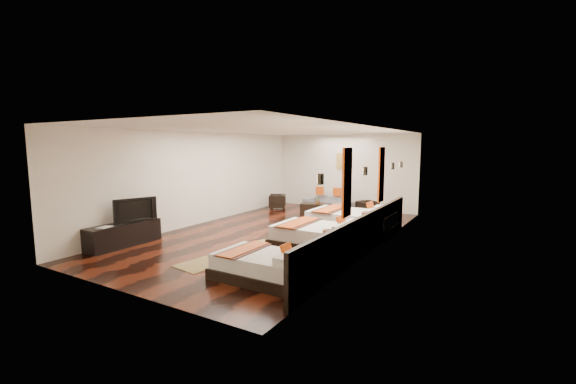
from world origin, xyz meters
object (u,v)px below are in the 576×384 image
Objects in this scene: tv_console at (124,234)px; sofa at (328,203)px; bed_mid at (321,237)px; book at (100,227)px; nightstand_b at (366,233)px; coffee_table at (316,209)px; armchair_left at (277,202)px; table_plant at (318,200)px; figurine at (150,212)px; bed_far at (352,221)px; nightstand_a at (328,256)px; bed_near at (267,266)px; armchair_right at (367,209)px; tv at (134,209)px.

tv_console is 7.28m from sofa.
bed_mid is 5.01m from book.
book is at bearing -143.72° from nightstand_b.
armchair_left is at bearing 168.45° from coffee_table.
armchair_left is 0.61× the size of coffee_table.
table_plant reaches higher than tv_console.
nightstand_b is at bearing 24.58° from figurine.
bed_far is 1.30m from nightstand_b.
book is at bearing -147.10° from bed_mid.
nightstand_b is (0.75, -1.07, -0.03)m from bed_far.
coffee_table is (-2.75, 5.05, -0.08)m from nightstand_a.
bed_near reaches higher than armchair_right.
tv is (-4.15, -3.84, 0.54)m from bed_far.
sofa is 1.10m from table_plant.
book is 0.50× the size of armchair_right.
tv_console is (-4.95, -0.85, -0.00)m from nightstand_a.
bed_near is at bearing -90.11° from bed_mid.
bed_far reaches higher than coffee_table.
armchair_right is 1.75m from coffee_table.
armchair_left is at bearing 86.37° from tv_console.
figurine reaches higher than armchair_right.
bed_mid reaches higher than armchair_right.
nightstand_b is at bearing 90.00° from nightstand_a.
table_plant reaches higher than armchair_right.
tv_console is at bearing -148.31° from nightstand_b.
bed_mid is 4.26m from coffee_table.
tv is at bearing 79.79° from tv_console.
armchair_left is at bearing 15.27° from tv.
tv_console is 6.32m from table_plant.
book is at bearing -131.80° from bed_far.
tv reaches higher than sofa.
bed_mid reaches higher than book.
bed_near is at bearing 6.10° from book.
bed_far is 3.80× the size of armchair_left.
nightstand_b is at bearing -46.86° from table_plant.
bed_near is 4.23m from book.
table_plant is (2.30, 6.45, -0.04)m from book.
bed_near is at bearing -103.29° from nightstand_b.
figurine is 5.50m from armchair_left.
table_plant is (2.30, 5.88, 0.25)m from tv_console.
nightstand_a is (0.75, -1.29, -0.01)m from bed_mid.
bed_near is at bearing -12.36° from figurine.
figurine is (-4.95, -2.26, 0.43)m from nightstand_b.
figurine is 5.58m from table_plant.
sofa is (-2.75, 3.89, 0.00)m from nightstand_b.
bed_far is at bearing -137.53° from armchair_right.
nightstand_b is 3.62m from armchair_right.
bed_far is 2.94× the size of nightstand_a.
bed_far is at bearing 33.02° from armchair_left.
bed_near reaches higher than sofa.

